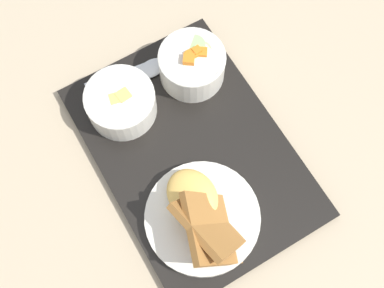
{
  "coord_description": "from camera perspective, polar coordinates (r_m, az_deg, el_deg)",
  "views": [
    {
      "loc": [
        0.23,
        -0.14,
        0.78
      ],
      "look_at": [
        0.0,
        0.0,
        0.05
      ],
      "focal_mm": 45.0,
      "sensor_mm": 36.0,
      "label": 1
    }
  ],
  "objects": [
    {
      "name": "ground_plane",
      "position": [
        0.83,
        0.0,
        -1.08
      ],
      "size": [
        4.0,
        4.0,
        0.0
      ],
      "primitive_type": "plane",
      "color": "tan"
    },
    {
      "name": "plate_main",
      "position": [
        0.76,
        1.2,
        -8.37
      ],
      "size": [
        0.18,
        0.18,
        0.09
      ],
      "color": "silver",
      "rests_on": "serving_tray"
    },
    {
      "name": "knife",
      "position": [
        0.88,
        -8.38,
        8.13
      ],
      "size": [
        0.04,
        0.19,
        0.01
      ],
      "rotation": [
        0.0,
        0.0,
        1.45
      ],
      "color": "silver",
      "rests_on": "serving_tray"
    },
    {
      "name": "spoon",
      "position": [
        0.87,
        -5.88,
        8.27
      ],
      "size": [
        0.04,
        0.14,
        0.01
      ],
      "rotation": [
        0.0,
        0.0,
        1.64
      ],
      "color": "silver",
      "rests_on": "serving_tray"
    },
    {
      "name": "bowl_soup",
      "position": [
        0.82,
        -8.44,
        4.95
      ],
      "size": [
        0.12,
        0.12,
        0.06
      ],
      "color": "silver",
      "rests_on": "serving_tray"
    },
    {
      "name": "serving_tray",
      "position": [
        0.82,
        0.0,
        -0.91
      ],
      "size": [
        0.44,
        0.31,
        0.02
      ],
      "color": "black",
      "rests_on": "ground_plane"
    },
    {
      "name": "bowl_salad",
      "position": [
        0.84,
        0.01,
        9.45
      ],
      "size": [
        0.12,
        0.12,
        0.07
      ],
      "color": "silver",
      "rests_on": "serving_tray"
    }
  ]
}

